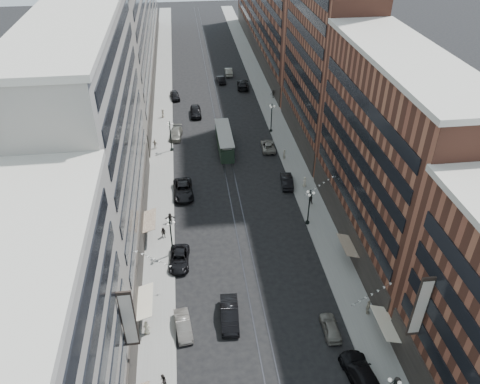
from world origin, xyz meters
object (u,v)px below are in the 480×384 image
pedestrian_2 (164,233)px  pedestrian_4 (368,307)px  streetcar (224,141)px  pedestrian_6 (155,144)px  car_12 (243,84)px  car_11 (268,146)px  lamppost_sw_mid (171,135)px  car_9 (175,95)px  car_7 (183,190)px  pedestrian_7 (310,199)px  pedestrian_3 (396,384)px  car_3 (362,375)px  pedestrian_1 (147,328)px  car_extra_0 (221,79)px  car_5 (230,314)px  lamppost_sw_far (171,236)px  pedestrian_extra_2 (163,381)px  pedestrian_5 (170,218)px  lamppost_se_far (309,206)px  car_1 (183,326)px  lamppost_se_mid (271,117)px  car_10 (287,181)px  car_4 (331,327)px  car_13 (196,111)px  car_2 (179,259)px  car_14 (229,72)px  pedestrian_8 (284,155)px  pedestrian_9 (273,94)px  pedestrian_extra_1 (163,113)px  car_8 (176,134)px

pedestrian_2 → pedestrian_4: 27.19m
streetcar → pedestrian_6: bearing=174.4°
car_12 → car_11: bearing=96.6°
lamppost_sw_mid → car_9: 22.98m
car_7 → pedestrian_7: 18.89m
pedestrian_3 → car_12: size_ratio=0.28×
car_3 → pedestrian_1: bearing=-29.0°
streetcar → car_extra_0: bearing=86.0°
car_5 → car_7: 24.99m
lamppost_sw_far → pedestrian_extra_2: lamppost_sw_far is taller
pedestrian_5 → pedestrian_6: bearing=93.2°
car_5 → pedestrian_7: size_ratio=3.51×
lamppost_se_far → lamppost_sw_far: bearing=-167.7°
car_1 → car_3: size_ratio=0.71×
lamppost_se_mid → car_10: bearing=-92.5°
pedestrian_6 → car_10: bearing=167.4°
car_4 → car_13: car_13 is taller
car_2 → pedestrian_1: size_ratio=3.05×
lamppost_sw_far → car_11: lamppost_sw_far is taller
pedestrian_3 → car_14: size_ratio=0.34×
pedestrian_3 → car_4: bearing=-100.5°
streetcar → car_2: streetcar is taller
car_9 → pedestrian_8: 33.62m
car_10 → pedestrian_7: pedestrian_7 is taller
lamppost_sw_far → car_14: 64.22m
car_10 → car_14: 48.90m
lamppost_sw_far → car_4: size_ratio=1.35×
pedestrian_1 → pedestrian_7: (22.67, 20.59, -0.08)m
lamppost_sw_mid → car_7: size_ratio=0.90×
car_14 → lamppost_sw_mid: bearing=71.7°
car_11 → pedestrian_7: 17.32m
pedestrian_4 → pedestrian_7: 20.87m
pedestrian_2 → car_9: pedestrian_2 is taller
car_2 → pedestrian_2: (-1.95, 5.07, 0.22)m
lamppost_se_far → car_2: bearing=-162.2°
car_3 → pedestrian_2: 30.12m
lamppost_se_mid → streetcar: (-9.20, -5.07, -1.67)m
car_7 → pedestrian_9: 39.61m
pedestrian_7 → car_extra_0: 50.31m
car_5 → pedestrian_4: (15.02, -1.07, 0.20)m
car_3 → pedestrian_extra_1: 63.78m
car_8 → pedestrian_9: 26.00m
pedestrian_3 → car_3: bearing=-65.5°
pedestrian_7 → car_extra_0: (-8.52, 49.59, -0.18)m
lamppost_sw_far → pedestrian_5: size_ratio=3.54×
pedestrian_2 → pedestrian_extra_2: pedestrian_2 is taller
car_1 → car_11: 40.71m
pedestrian_9 → car_extra_0: 14.77m
lamppost_se_mid → car_extra_0: (-7.00, 26.09, -2.36)m
pedestrian_extra_1 → pedestrian_extra_2: (0.61, -59.08, -0.10)m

